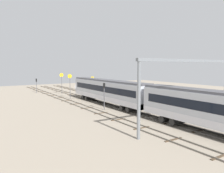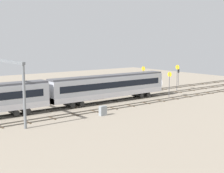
{
  "view_description": "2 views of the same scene",
  "coord_description": "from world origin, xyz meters",
  "views": [
    {
      "loc": [
        -35.52,
        22.22,
        7.66
      ],
      "look_at": [
        2.25,
        -1.88,
        3.44
      ],
      "focal_mm": 35.18,
      "sensor_mm": 36.0,
      "label": 1
    },
    {
      "loc": [
        -33.15,
        -45.75,
        11.0
      ],
      "look_at": [
        1.3,
        -0.59,
        2.89
      ],
      "focal_mm": 50.88,
      "sensor_mm": 36.0,
      "label": 2
    }
  ],
  "objects": [
    {
      "name": "train",
      "position": [
        -10.54,
        0.0,
        2.66
      ],
      "size": [
        50.4,
        3.24,
        4.8
      ],
      "color": "#B7BCC6",
      "rests_on": "ground"
    },
    {
      "name": "signal_light_trackside_departure",
      "position": [
        -2.99,
        3.09,
        3.08
      ],
      "size": [
        0.31,
        0.32,
        4.72
      ],
      "color": "#4C4C51",
      "rests_on": "ground"
    },
    {
      "name": "track_middle",
      "position": [
        0.0,
        4.96,
        0.07
      ],
      "size": [
        96.44,
        2.4,
        0.16
      ],
      "color": "#59544C",
      "rests_on": "ground"
    },
    {
      "name": "overhead_gantry",
      "position": [
        -18.15,
        -0.04,
        6.27
      ],
      "size": [
        0.4,
        16.38,
        8.47
      ],
      "color": "slate",
      "rests_on": "ground"
    },
    {
      "name": "track_with_train",
      "position": [
        0.0,
        0.0,
        0.07
      ],
      "size": [
        96.44,
        2.4,
        0.16
      ],
      "color": "#59544C",
      "rests_on": "ground"
    },
    {
      "name": "speed_sign_near_foreground",
      "position": [
        13.56,
        -3.23,
        3.34
      ],
      "size": [
        0.14,
        0.99,
        5.04
      ],
      "color": "#4C4C51",
      "rests_on": "ground"
    },
    {
      "name": "signal_light_trackside_approach",
      "position": [
        28.11,
        7.02,
        2.7
      ],
      "size": [
        0.31,
        0.32,
        4.09
      ],
      "color": "#4C4C51",
      "rests_on": "ground"
    },
    {
      "name": "track_near_foreground",
      "position": [
        0.0,
        -4.96,
        0.07
      ],
      "size": [
        96.44,
        2.4,
        0.16
      ],
      "color": "#59544C",
      "rests_on": "ground"
    },
    {
      "name": "ground_plane",
      "position": [
        0.0,
        0.0,
        0.0
      ],
      "size": [
        112.44,
        112.44,
        0.0
      ],
      "primitive_type": "plane",
      "color": "gray"
    },
    {
      "name": "speed_sign_mid_trackside",
      "position": [
        21.7,
        1.9,
        3.8
      ],
      "size": [
        0.14,
        1.04,
        5.73
      ],
      "color": "#4C4C51",
      "rests_on": "ground"
    },
    {
      "name": "relay_cabinet",
      "position": [
        -6.17,
        -8.12,
        0.73
      ],
      "size": [
        1.09,
        0.65,
        1.46
      ],
      "color": "gray",
      "rests_on": "ground"
    },
    {
      "name": "speed_sign_far_trackside",
      "position": [
        12.47,
        3.19,
        3.74
      ],
      "size": [
        0.14,
        0.96,
        5.77
      ],
      "color": "#4C4C51",
      "rests_on": "ground"
    }
  ]
}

